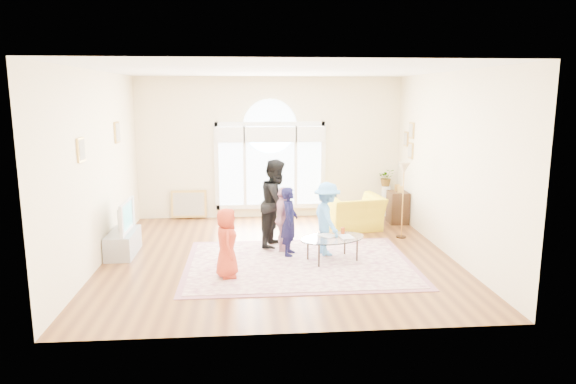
{
  "coord_description": "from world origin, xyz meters",
  "views": [
    {
      "loc": [
        -0.54,
        -8.68,
        2.81
      ],
      "look_at": [
        0.19,
        0.3,
        1.09
      ],
      "focal_mm": 32.0,
      "sensor_mm": 36.0,
      "label": 1
    }
  ],
  "objects": [
    {
      "name": "child_navy",
      "position": [
        0.19,
        -0.0,
        0.63
      ],
      "size": [
        0.38,
        0.5,
        1.21
      ],
      "primitive_type": "imported",
      "rotation": [
        0.0,
        0.0,
        1.34
      ],
      "color": "black",
      "rests_on": "area_rug"
    },
    {
      "name": "side_cabinet",
      "position": [
        2.78,
        2.16,
        0.35
      ],
      "size": [
        0.4,
        0.5,
        0.7
      ],
      "primitive_type": "cube",
      "color": "black",
      "rests_on": "ground"
    },
    {
      "name": "rug_border",
      "position": [
        0.32,
        -0.47,
        0.01
      ],
      "size": [
        3.8,
        2.8,
        0.01
      ],
      "primitive_type": "cube",
      "color": "#955E6C",
      "rests_on": "ground"
    },
    {
      "name": "potted_plant",
      "position": [
        2.7,
        2.87,
        0.9
      ],
      "size": [
        0.4,
        0.36,
        0.41
      ],
      "primitive_type": "imported",
      "rotation": [
        0.0,
        0.0,
        -0.1
      ],
      "color": "#33722D",
      "rests_on": "plant_pedestal"
    },
    {
      "name": "room_shell",
      "position": [
        0.01,
        2.83,
        1.57
      ],
      "size": [
        6.0,
        6.0,
        6.0
      ],
      "color": "beige",
      "rests_on": "ground"
    },
    {
      "name": "plant_pedestal",
      "position": [
        2.7,
        2.87,
        0.35
      ],
      "size": [
        0.2,
        0.2,
        0.7
      ],
      "primitive_type": "cylinder",
      "color": "white",
      "rests_on": "ground"
    },
    {
      "name": "floor_lamp",
      "position": [
        2.52,
        0.99,
        1.28
      ],
      "size": [
        0.25,
        0.25,
        1.51
      ],
      "color": "black",
      "rests_on": "ground"
    },
    {
      "name": "child_black",
      "position": [
        0.0,
        0.58,
        0.83
      ],
      "size": [
        0.86,
        0.96,
        1.63
      ],
      "primitive_type": "imported",
      "rotation": [
        0.0,
        0.0,
        1.19
      ],
      "color": "black",
      "rests_on": "area_rug"
    },
    {
      "name": "television",
      "position": [
        -2.74,
        0.3,
        0.7
      ],
      "size": [
        0.16,
        0.97,
        0.56
      ],
      "color": "black",
      "rests_on": "tv_console"
    },
    {
      "name": "leaning_picture",
      "position": [
        -1.87,
        2.9,
        0.0
      ],
      "size": [
        0.8,
        0.14,
        0.62
      ],
      "primitive_type": "cube",
      "rotation": [
        -0.14,
        0.0,
        0.0
      ],
      "color": "tan",
      "rests_on": "ground"
    },
    {
      "name": "tv_console",
      "position": [
        -2.75,
        0.3,
        0.21
      ],
      "size": [
        0.45,
        1.0,
        0.42
      ],
      "primitive_type": "cube",
      "color": "gray",
      "rests_on": "ground"
    },
    {
      "name": "ground",
      "position": [
        0.0,
        0.0,
        0.0
      ],
      "size": [
        6.0,
        6.0,
        0.0
      ],
      "primitive_type": "plane",
      "color": "#54301A",
      "rests_on": "ground"
    },
    {
      "name": "child_red",
      "position": [
        -0.86,
        -1.03,
        0.56
      ],
      "size": [
        0.38,
        0.55,
        1.09
      ],
      "primitive_type": "imported",
      "rotation": [
        0.0,
        0.0,
        1.64
      ],
      "color": "#BD3921",
      "rests_on": "area_rug"
    },
    {
      "name": "armchair",
      "position": [
        1.7,
        1.69,
        0.36
      ],
      "size": [
        1.25,
        1.13,
        0.72
      ],
      "primitive_type": "imported",
      "rotation": [
        0.0,
        0.0,
        3.31
      ],
      "color": "yellow",
      "rests_on": "ground"
    },
    {
      "name": "child_pink",
      "position": [
        0.09,
        0.26,
        0.6
      ],
      "size": [
        0.4,
        0.72,
        1.16
      ],
      "primitive_type": "imported",
      "rotation": [
        0.0,
        0.0,
        1.39
      ],
      "color": "pink",
      "rests_on": "area_rug"
    },
    {
      "name": "coffee_table",
      "position": [
        0.9,
        -0.37,
        0.4
      ],
      "size": [
        1.32,
        1.06,
        0.54
      ],
      "rotation": [
        0.0,
        0.0,
        0.33
      ],
      "color": "silver",
      "rests_on": "ground"
    },
    {
      "name": "child_blue",
      "position": [
        0.85,
        -0.03,
        0.67
      ],
      "size": [
        0.63,
        0.91,
        1.29
      ],
      "primitive_type": "imported",
      "rotation": [
        0.0,
        0.0,
        1.76
      ],
      "color": "#59A5F2",
      "rests_on": "area_rug"
    },
    {
      "name": "area_rug",
      "position": [
        0.32,
        -0.47,
        0.01
      ],
      "size": [
        3.6,
        2.6,
        0.02
      ],
      "primitive_type": "cube",
      "color": "beige",
      "rests_on": "ground"
    }
  ]
}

